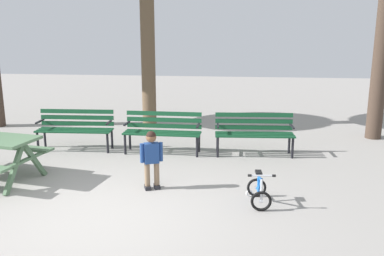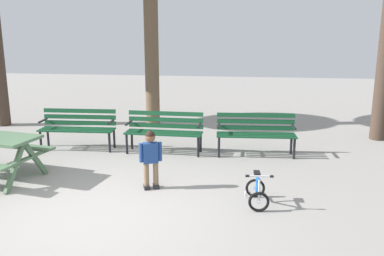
{
  "view_description": "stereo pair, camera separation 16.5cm",
  "coord_description": "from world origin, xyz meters",
  "px_view_note": "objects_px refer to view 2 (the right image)",
  "views": [
    {
      "loc": [
        1.96,
        -5.03,
        2.51
      ],
      "look_at": [
        1.15,
        1.88,
        0.85
      ],
      "focal_mm": 38.4,
      "sensor_mm": 36.0,
      "label": 1
    },
    {
      "loc": [
        2.13,
        -5.01,
        2.51
      ],
      "look_at": [
        1.15,
        1.88,
        0.85
      ],
      "focal_mm": 38.4,
      "sensor_mm": 36.0,
      "label": 2
    }
  ],
  "objects_px": {
    "park_bench_left": "(164,129)",
    "child_standing": "(151,155)",
    "park_bench_right": "(256,131)",
    "kids_bicycle": "(257,191)",
    "park_bench_far_left": "(78,125)"
  },
  "relations": [
    {
      "from": "park_bench_left",
      "to": "child_standing",
      "type": "relative_size",
      "value": 1.66
    },
    {
      "from": "park_bench_right",
      "to": "child_standing",
      "type": "bearing_deg",
      "value": -128.28
    },
    {
      "from": "park_bench_right",
      "to": "child_standing",
      "type": "distance_m",
      "value": 2.72
    },
    {
      "from": "park_bench_left",
      "to": "child_standing",
      "type": "height_order",
      "value": "child_standing"
    },
    {
      "from": "park_bench_left",
      "to": "park_bench_right",
      "type": "relative_size",
      "value": 0.99
    },
    {
      "from": "kids_bicycle",
      "to": "park_bench_far_left",
      "type": "bearing_deg",
      "value": 147.07
    },
    {
      "from": "park_bench_far_left",
      "to": "kids_bicycle",
      "type": "distance_m",
      "value": 4.54
    },
    {
      "from": "park_bench_left",
      "to": "kids_bicycle",
      "type": "bearing_deg",
      "value": -52.17
    },
    {
      "from": "child_standing",
      "to": "kids_bicycle",
      "type": "relative_size",
      "value": 1.65
    },
    {
      "from": "kids_bicycle",
      "to": "park_bench_right",
      "type": "bearing_deg",
      "value": 90.14
    },
    {
      "from": "park_bench_far_left",
      "to": "child_standing",
      "type": "relative_size",
      "value": 1.68
    },
    {
      "from": "child_standing",
      "to": "kids_bicycle",
      "type": "xyz_separation_m",
      "value": [
        1.69,
        -0.39,
        -0.36
      ]
    },
    {
      "from": "park_bench_far_left",
      "to": "park_bench_right",
      "type": "relative_size",
      "value": 1.0
    },
    {
      "from": "park_bench_far_left",
      "to": "park_bench_left",
      "type": "relative_size",
      "value": 1.01
    },
    {
      "from": "park_bench_far_left",
      "to": "park_bench_left",
      "type": "distance_m",
      "value": 1.91
    }
  ]
}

